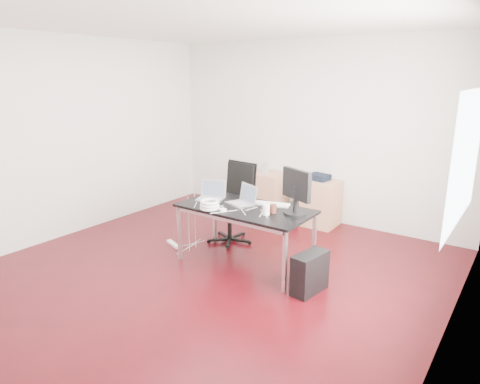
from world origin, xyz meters
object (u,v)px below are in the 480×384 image
Objects in this scene: desk at (245,212)px; filing_cabinet_right at (321,203)px; filing_cabinet_left at (269,194)px; office_chair at (234,199)px; pc_tower at (310,273)px.

desk reaches higher than filing_cabinet_right.
filing_cabinet_right is (0.94, 0.00, 0.00)m from filing_cabinet_left.
office_chair reaches higher than pc_tower.
desk reaches higher than filing_cabinet_left.
office_chair is 1.54× the size of filing_cabinet_left.
filing_cabinet_left is at bearing 104.92° from office_chair.
desk is at bearing -94.58° from filing_cabinet_right.
filing_cabinet_right is at bearing 0.00° from filing_cabinet_left.
desk is at bearing 177.90° from pc_tower.
filing_cabinet_left is 2.69m from pc_tower.
filing_cabinet_left and filing_cabinet_right have the same top height.
desk is 2.04m from filing_cabinet_left.
office_chair reaches higher than desk.
filing_cabinet_right is (0.73, 1.28, -0.26)m from office_chair.
desk is at bearing -66.75° from filing_cabinet_left.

